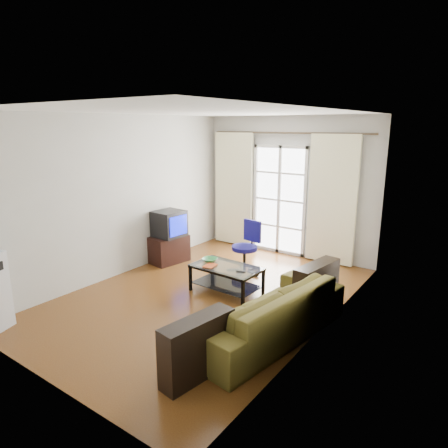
# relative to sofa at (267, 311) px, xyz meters

# --- Properties ---
(floor) EXTENTS (5.20, 5.20, 0.00)m
(floor) POSITION_rel_sofa_xyz_m (-1.32, 0.52, -0.33)
(floor) COLOR brown
(floor) RESTS_ON ground
(ceiling) EXTENTS (5.20, 5.20, 0.00)m
(ceiling) POSITION_rel_sofa_xyz_m (-1.32, 0.52, 2.37)
(ceiling) COLOR white
(ceiling) RESTS_ON wall_back
(wall_back) EXTENTS (3.60, 0.02, 2.70)m
(wall_back) POSITION_rel_sofa_xyz_m (-1.32, 3.12, 1.02)
(wall_back) COLOR beige
(wall_back) RESTS_ON floor
(wall_front) EXTENTS (3.60, 0.02, 2.70)m
(wall_front) POSITION_rel_sofa_xyz_m (-1.32, -2.08, 1.02)
(wall_front) COLOR beige
(wall_front) RESTS_ON floor
(wall_left) EXTENTS (0.02, 5.20, 2.70)m
(wall_left) POSITION_rel_sofa_xyz_m (-3.12, 0.52, 1.02)
(wall_left) COLOR beige
(wall_left) RESTS_ON floor
(wall_right) EXTENTS (0.02, 5.20, 2.70)m
(wall_right) POSITION_rel_sofa_xyz_m (0.48, 0.52, 1.02)
(wall_right) COLOR beige
(wall_right) RESTS_ON floor
(french_door) EXTENTS (1.16, 0.06, 2.15)m
(french_door) POSITION_rel_sofa_xyz_m (-1.47, 3.07, 0.75)
(french_door) COLOR white
(french_door) RESTS_ON wall_back
(curtain_rod) EXTENTS (3.30, 0.04, 0.04)m
(curtain_rod) POSITION_rel_sofa_xyz_m (-1.32, 3.02, 2.05)
(curtain_rod) COLOR #4C3F2D
(curtain_rod) RESTS_ON wall_back
(curtain_left) EXTENTS (0.90, 0.07, 2.35)m
(curtain_left) POSITION_rel_sofa_xyz_m (-2.52, 3.00, 0.87)
(curtain_left) COLOR #FBF9C9
(curtain_left) RESTS_ON curtain_rod
(curtain_right) EXTENTS (0.90, 0.07, 2.35)m
(curtain_right) POSITION_rel_sofa_xyz_m (-0.37, 3.00, 0.87)
(curtain_right) COLOR #FBF9C9
(curtain_right) RESTS_ON curtain_rod
(radiator) EXTENTS (0.64, 0.12, 0.64)m
(radiator) POSITION_rel_sofa_xyz_m (-0.52, 3.02, 0.00)
(radiator) COLOR gray
(radiator) RESTS_ON floor
(sofa) EXTENTS (2.50, 1.55, 0.65)m
(sofa) POSITION_rel_sofa_xyz_m (0.00, 0.00, 0.00)
(sofa) COLOR brown
(sofa) RESTS_ON floor
(coffee_table) EXTENTS (1.08, 0.64, 0.43)m
(coffee_table) POSITION_rel_sofa_xyz_m (-1.15, 0.78, -0.05)
(coffee_table) COLOR silver
(coffee_table) RESTS_ON floor
(bowl) EXTENTS (0.29, 0.29, 0.06)m
(bowl) POSITION_rel_sofa_xyz_m (-1.49, 0.82, 0.13)
(bowl) COLOR #389A5B
(bowl) RESTS_ON coffee_table
(book) EXTENTS (0.21, 0.26, 0.02)m
(book) POSITION_rel_sofa_xyz_m (-1.43, 0.63, 0.11)
(book) COLOR #B2151B
(book) RESTS_ON coffee_table
(remote) EXTENTS (0.14, 0.10, 0.02)m
(remote) POSITION_rel_sofa_xyz_m (-0.84, 0.71, 0.11)
(remote) COLOR black
(remote) RESTS_ON coffee_table
(tv_stand) EXTENTS (0.57, 0.76, 0.50)m
(tv_stand) POSITION_rel_sofa_xyz_m (-2.86, 1.33, -0.07)
(tv_stand) COLOR black
(tv_stand) RESTS_ON floor
(crt_tv) EXTENTS (0.56, 0.55, 0.48)m
(crt_tv) POSITION_rel_sofa_xyz_m (-2.86, 1.34, 0.42)
(crt_tv) COLOR black
(crt_tv) RESTS_ON tv_stand
(task_chair) EXTENTS (0.71, 0.71, 0.91)m
(task_chair) POSITION_rel_sofa_xyz_m (-1.38, 1.70, -0.06)
(task_chair) COLOR black
(task_chair) RESTS_ON floor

